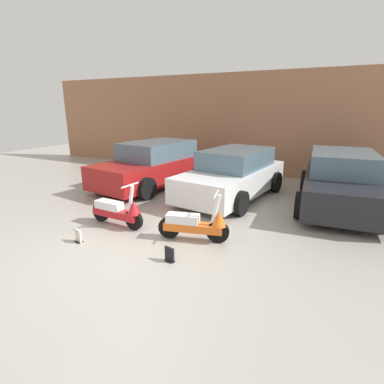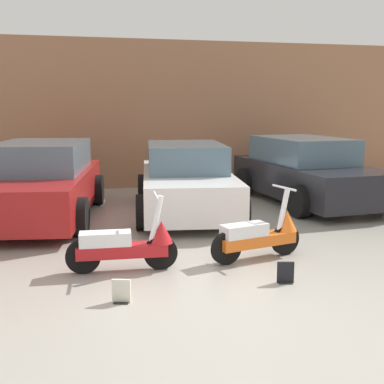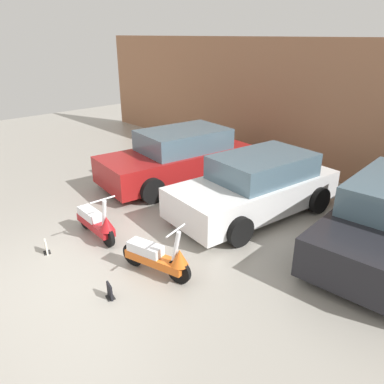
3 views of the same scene
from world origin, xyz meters
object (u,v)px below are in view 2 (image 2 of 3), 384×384
(scooter_front_left, at_px, (127,244))
(placard_near_right_scooter, at_px, (285,274))
(car_rear_right, at_px, (305,172))
(placard_near_left_scooter, at_px, (121,292))
(scooter_front_right, at_px, (261,234))
(car_rear_center, at_px, (186,180))
(car_rear_left, at_px, (41,182))

(scooter_front_left, relative_size, placard_near_right_scooter, 5.46)
(car_rear_right, bearing_deg, placard_near_right_scooter, -32.76)
(placard_near_left_scooter, bearing_deg, placard_near_right_scooter, 4.80)
(scooter_front_right, relative_size, placard_near_left_scooter, 5.33)
(placard_near_right_scooter, bearing_deg, car_rear_center, 94.89)
(car_rear_center, bearing_deg, scooter_front_right, 14.05)
(car_rear_center, bearing_deg, scooter_front_left, -16.99)
(car_rear_left, height_order, car_rear_center, car_rear_left)
(placard_near_left_scooter, relative_size, placard_near_right_scooter, 1.00)
(car_rear_right, bearing_deg, placard_near_left_scooter, -47.60)
(scooter_front_right, distance_m, placard_near_right_scooter, 0.98)
(scooter_front_left, height_order, scooter_front_right, scooter_front_left)
(car_rear_right, height_order, placard_near_left_scooter, car_rear_right)
(car_rear_right, bearing_deg, scooter_front_left, -53.41)
(placard_near_left_scooter, bearing_deg, car_rear_center, 69.35)
(car_rear_left, relative_size, placard_near_right_scooter, 16.90)
(placard_near_right_scooter, bearing_deg, scooter_front_right, 87.79)
(car_rear_center, distance_m, placard_near_left_scooter, 4.59)
(scooter_front_right, bearing_deg, car_rear_center, 82.65)
(car_rear_center, distance_m, car_rear_right, 2.82)
(car_rear_center, xyz_separation_m, placard_near_right_scooter, (0.35, -4.10, -0.54))
(scooter_front_left, bearing_deg, car_rear_left, 114.12)
(car_rear_right, bearing_deg, scooter_front_right, -38.19)
(scooter_front_right, xyz_separation_m, car_rear_center, (-0.39, 3.16, 0.30))
(placard_near_left_scooter, bearing_deg, scooter_front_left, 81.29)
(placard_near_right_scooter, bearing_deg, placard_near_left_scooter, -175.20)
(scooter_front_left, relative_size, scooter_front_right, 1.02)
(car_rear_left, bearing_deg, car_rear_right, 101.61)
(scooter_front_left, distance_m, car_rear_left, 3.60)
(scooter_front_right, distance_m, car_rear_center, 3.19)
(car_rear_center, bearing_deg, placard_near_left_scooter, -13.61)
(scooter_front_left, xyz_separation_m, placard_near_right_scooter, (1.80, -0.84, -0.24))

